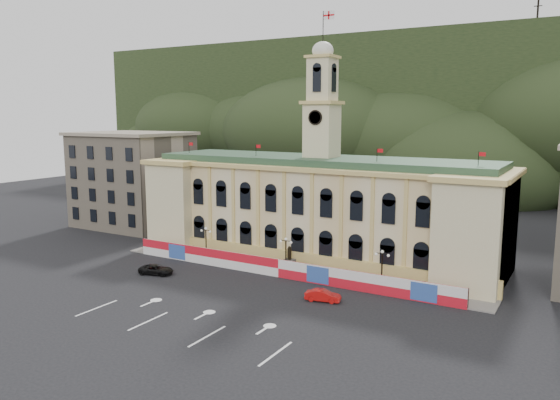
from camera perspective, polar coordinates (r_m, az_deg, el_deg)
The scene contains 13 objects.
ground at distance 63.70m, azimuth -7.12°, elevation -11.41°, with size 260.00×260.00×0.00m, color black.
lane_markings at distance 60.08m, azimuth -10.08°, elevation -12.76°, with size 26.00×10.00×0.02m, color white, non-canonical shape.
hill_ridge at distance 173.16m, azimuth 18.25°, elevation 7.67°, with size 230.00×80.00×64.00m.
city_hall at distance 84.54m, azimuth 4.19°, elevation -0.76°, with size 56.20×17.60×37.10m.
side_building_left at distance 112.26m, azimuth -15.14°, elevation 2.13°, with size 21.00×17.00×18.60m.
hoarding_fence at distance 75.17m, azimuth -0.08°, elevation -7.14°, with size 50.00×0.44×2.50m.
pavement at distance 77.76m, azimuth 0.89°, elevation -7.48°, with size 56.00×5.50×0.16m, color slate.
statue at distance 77.67m, azimuth 0.99°, elevation -6.66°, with size 1.40×1.40×3.72m.
lamp_left at distance 83.94m, azimuth -7.74°, elevation -4.22°, with size 1.96×0.44×5.15m.
lamp_center at distance 76.34m, azimuth 0.62°, elevation -5.47°, with size 1.96×0.44×5.15m.
lamp_right at distance 70.71m, azimuth 10.60°, elevation -6.80°, with size 1.96×0.44×5.15m.
red_sedan at distance 66.21m, azimuth 4.50°, elevation -9.92°, with size 4.48×2.38×1.40m, color #BC0F0D.
black_suv at distance 78.47m, azimuth -12.81°, elevation -7.11°, with size 5.23×3.40×1.34m, color black.
Camera 1 is at (36.53, -47.26, 22.13)m, focal length 35.00 mm.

